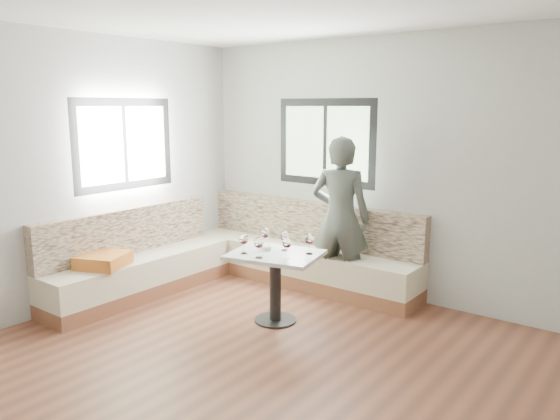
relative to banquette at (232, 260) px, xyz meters
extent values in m
cube|color=brown|center=(1.59, -1.62, -0.33)|extent=(5.00, 5.00, 0.01)
cube|color=#B7B7B2|center=(1.59, 0.88, 1.07)|extent=(5.00, 0.01, 2.80)
cube|color=#B7B7B2|center=(-0.91, -1.62, 1.07)|extent=(0.01, 5.00, 2.80)
cube|color=black|center=(0.69, 0.87, 1.32)|extent=(1.30, 0.02, 1.00)
cube|color=black|center=(-0.90, -0.72, 1.32)|extent=(0.02, 1.30, 1.00)
cube|color=brown|center=(0.54, 0.61, -0.25)|extent=(2.90, 0.55, 0.16)
cube|color=beige|center=(0.54, 0.61, -0.03)|extent=(2.90, 0.55, 0.29)
cube|color=beige|center=(0.54, 0.81, 0.37)|extent=(2.90, 0.14, 0.50)
cube|color=brown|center=(-0.63, -0.79, -0.25)|extent=(0.55, 2.25, 0.16)
cube|color=beige|center=(-0.63, -0.79, -0.03)|extent=(0.55, 2.25, 0.29)
cube|color=beige|center=(-0.84, -0.79, 0.37)|extent=(0.14, 2.25, 0.50)
cube|color=#CE5F2E|center=(-0.59, -1.28, 0.18)|extent=(0.58, 0.58, 0.13)
cylinder|color=black|center=(1.01, -0.48, -0.32)|extent=(0.41, 0.41, 0.02)
cylinder|color=black|center=(1.01, -0.48, -0.01)|extent=(0.11, 0.11, 0.65)
cube|color=silver|center=(1.01, -0.48, 0.33)|extent=(0.96, 0.82, 0.04)
imported|color=#484E47|center=(1.13, 0.51, 0.55)|extent=(0.73, 0.58, 1.76)
cylinder|color=white|center=(0.88, -0.46, 0.37)|extent=(0.10, 0.10, 0.04)
sphere|color=black|center=(0.89, -0.45, 0.38)|extent=(0.02, 0.02, 0.02)
sphere|color=black|center=(0.86, -0.45, 0.38)|extent=(0.02, 0.02, 0.02)
sphere|color=black|center=(0.88, -0.47, 0.38)|extent=(0.02, 0.02, 0.02)
cylinder|color=white|center=(0.79, -0.68, 0.36)|extent=(0.06, 0.06, 0.01)
cylinder|color=white|center=(0.79, -0.68, 0.40)|extent=(0.01, 0.01, 0.08)
ellipsoid|color=white|center=(0.79, -0.68, 0.50)|extent=(0.09, 0.09, 0.11)
cylinder|color=#40020C|center=(0.79, -0.68, 0.47)|extent=(0.06, 0.06, 0.02)
cylinder|color=white|center=(0.99, -0.70, 0.36)|extent=(0.06, 0.06, 0.01)
cylinder|color=white|center=(0.99, -0.70, 0.40)|extent=(0.01, 0.01, 0.08)
ellipsoid|color=white|center=(0.99, -0.70, 0.50)|extent=(0.09, 0.09, 0.11)
cylinder|color=#40020C|center=(0.99, -0.70, 0.47)|extent=(0.06, 0.06, 0.02)
cylinder|color=white|center=(1.20, -0.54, 0.36)|extent=(0.06, 0.06, 0.01)
cylinder|color=white|center=(1.20, -0.54, 0.40)|extent=(0.01, 0.01, 0.08)
ellipsoid|color=white|center=(1.20, -0.54, 0.50)|extent=(0.09, 0.09, 0.11)
cylinder|color=#40020C|center=(1.20, -0.54, 0.47)|extent=(0.06, 0.06, 0.02)
cylinder|color=white|center=(1.02, -0.35, 0.36)|extent=(0.06, 0.06, 0.01)
cylinder|color=white|center=(1.02, -0.35, 0.40)|extent=(0.01, 0.01, 0.08)
ellipsoid|color=white|center=(1.02, -0.35, 0.50)|extent=(0.09, 0.09, 0.11)
cylinder|color=#40020C|center=(1.02, -0.35, 0.47)|extent=(0.06, 0.06, 0.02)
cylinder|color=white|center=(1.28, -0.31, 0.36)|extent=(0.06, 0.06, 0.01)
cylinder|color=white|center=(1.28, -0.31, 0.40)|extent=(0.01, 0.01, 0.08)
ellipsoid|color=white|center=(1.28, -0.31, 0.50)|extent=(0.09, 0.09, 0.11)
cylinder|color=#40020C|center=(1.28, -0.31, 0.47)|extent=(0.06, 0.06, 0.02)
cylinder|color=white|center=(0.79, -0.36, 0.36)|extent=(0.06, 0.06, 0.01)
cylinder|color=white|center=(0.79, -0.36, 0.40)|extent=(0.01, 0.01, 0.08)
ellipsoid|color=white|center=(0.79, -0.36, 0.50)|extent=(0.09, 0.09, 0.11)
cylinder|color=#40020C|center=(0.79, -0.36, 0.47)|extent=(0.06, 0.06, 0.02)
camera|label=1|loc=(4.10, -4.44, 1.73)|focal=35.00mm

